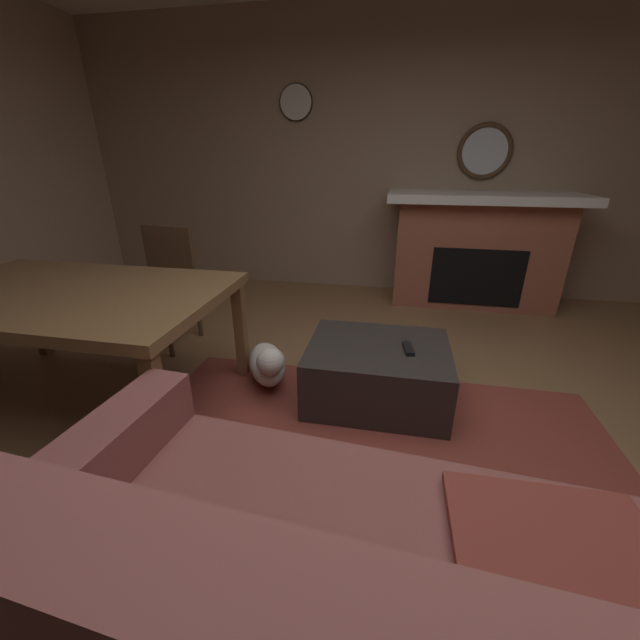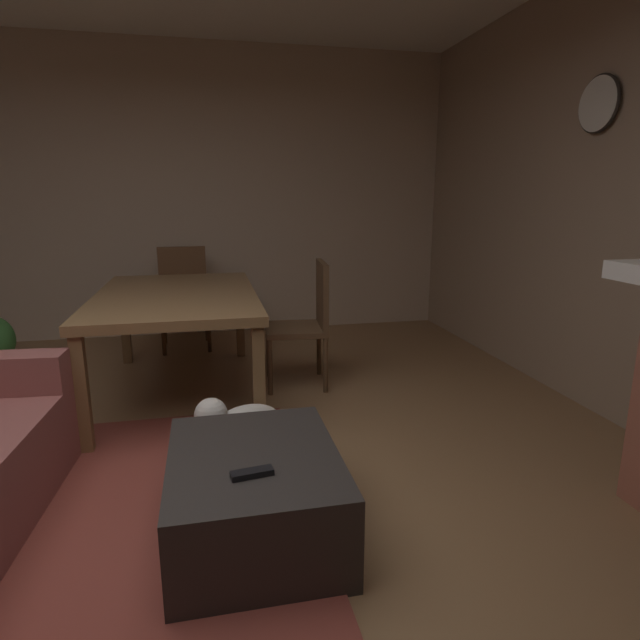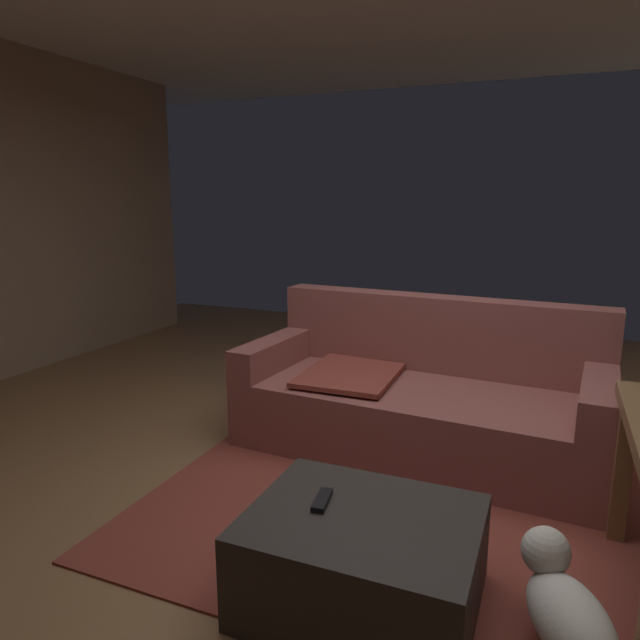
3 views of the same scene
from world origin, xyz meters
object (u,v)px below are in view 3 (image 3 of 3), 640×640
couch (420,399)px  ottoman_coffee_table (362,560)px  tv_remote (322,500)px  small_dog (565,608)px

couch → ottoman_coffee_table: size_ratio=2.60×
ottoman_coffee_table → tv_remote: 0.27m
couch → ottoman_coffee_table: bearing=-85.2°
couch → tv_remote: 1.49m
ottoman_coffee_table → tv_remote: size_ratio=5.32×
ottoman_coffee_table → tv_remote: tv_remote is taller
ottoman_coffee_table → couch: bearing=94.8°
ottoman_coffee_table → small_dog: size_ratio=1.66×
tv_remote → small_dog: 0.91m
couch → tv_remote: bearing=-91.9°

